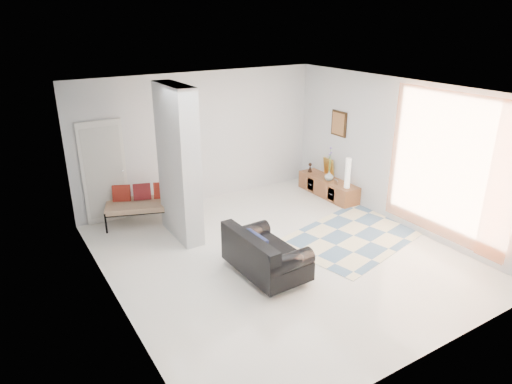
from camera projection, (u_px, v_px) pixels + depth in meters
floor at (279, 255)px, 7.88m from camera, size 6.00×6.00×0.00m
ceiling at (282, 91)px, 6.86m from camera, size 6.00×6.00×0.00m
wall_back at (201, 138)px, 9.75m from camera, size 6.00×0.00×6.00m
wall_front at (435, 257)px, 5.00m from camera, size 6.00×0.00×6.00m
wall_left at (109, 215)px, 6.03m from camera, size 0.00×6.00×6.00m
wall_right at (399, 153)px, 8.72m from camera, size 0.00×6.00×6.00m
partition_column at (178, 164)px, 8.10m from camera, size 0.35×1.20×2.80m
hallway_door at (104, 172)px, 8.83m from camera, size 0.85×0.06×2.04m
curtain at (448, 167)px, 7.75m from camera, size 0.00×2.55×2.55m
wall_art at (339, 124)px, 9.96m from camera, size 0.04×0.45×0.55m
media_console at (328, 187)px, 10.39m from camera, size 0.45×1.64×0.80m
loveseat at (263, 255)px, 7.15m from camera, size 0.88×1.46×0.76m
daybed at (149, 202)px, 9.01m from camera, size 1.85×1.25×0.77m
area_rug at (354, 236)px, 8.55m from camera, size 3.00×2.34×0.01m
cylinder_lamp at (348, 173)px, 9.70m from camera, size 0.12×0.12×0.65m
bronze_figurine at (310, 167)px, 10.75m from camera, size 0.12×0.12×0.22m
vase at (329, 176)px, 10.20m from camera, size 0.23×0.23×0.21m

